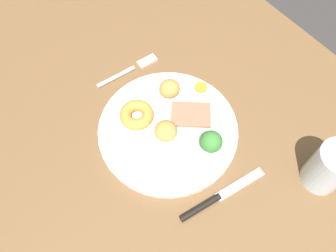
{
  "coord_description": "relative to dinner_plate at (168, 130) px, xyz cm",
  "views": [
    {
      "loc": [
        24.92,
        -22.0,
        66.94
      ],
      "look_at": [
        -1.71,
        -1.67,
        6.0
      ],
      "focal_mm": 37.11,
      "sensor_mm": 36.0,
      "label": 1
    }
  ],
  "objects": [
    {
      "name": "yorkshire_pudding",
      "position": [
        -5.84,
        -3.55,
        1.91
      ],
      "size": [
        7.03,
        7.03,
        2.41
      ],
      "primitive_type": "torus",
      "color": "#C68938",
      "rests_on": "dinner_plate"
    },
    {
      "name": "broccoli_floret",
      "position": [
        8.54,
        3.77,
        3.65
      ],
      "size": [
        4.37,
        4.37,
        5.22
      ],
      "color": "#8CB766",
      "rests_on": "dinner_plate"
    },
    {
      "name": "water_glass",
      "position": [
        25.58,
        16.96,
        4.5
      ],
      "size": [
        7.18,
        7.18,
        10.41
      ],
      "primitive_type": "cylinder",
      "color": "silver",
      "rests_on": "dining_table"
    },
    {
      "name": "roast_potato_right",
      "position": [
        0.97,
        -1.27,
        2.5
      ],
      "size": [
        5.66,
        5.62,
        3.59
      ],
      "primitive_type": "ellipsoid",
      "rotation": [
        0.0,
        0.0,
        6.03
      ],
      "color": "#BC8C42",
      "rests_on": "dinner_plate"
    },
    {
      "name": "meat_slice_main",
      "position": [
        0.44,
        5.57,
        1.1
      ],
      "size": [
        9.7,
        9.98,
        0.8
      ],
      "primitive_type": "cube",
      "rotation": [
        0.0,
        0.0,
        4.01
      ],
      "color": "#9E664C",
      "rests_on": "dinner_plate"
    },
    {
      "name": "fork",
      "position": [
        -17.81,
        2.43,
        -0.31
      ],
      "size": [
        2.4,
        15.31,
        0.9
      ],
      "rotation": [
        0.0,
        0.0,
        1.51
      ],
      "color": "silver",
      "rests_on": "dining_table"
    },
    {
      "name": "dinner_plate",
      "position": [
        0.0,
        0.0,
        0.0
      ],
      "size": [
        28.47,
        28.47,
        1.4
      ],
      "primitive_type": "cylinder",
      "color": "white",
      "rests_on": "dining_table"
    },
    {
      "name": "knife",
      "position": [
        16.77,
        -1.71,
        -0.25
      ],
      "size": [
        3.55,
        18.54,
        1.2
      ],
      "rotation": [
        0.0,
        0.0,
        1.46
      ],
      "color": "black",
      "rests_on": "dining_table"
    },
    {
      "name": "roast_potato_left",
      "position": [
        -6.51,
        5.4,
        2.67
      ],
      "size": [
        5.62,
        5.8,
        3.95
      ],
      "primitive_type": "ellipsoid",
      "rotation": [
        0.0,
        0.0,
        4.29
      ],
      "color": "#BC8C42",
      "rests_on": "dinner_plate"
    },
    {
      "name": "dining_table",
      "position": [
        1.71,
        1.67,
        -2.5
      ],
      "size": [
        120.0,
        84.0,
        3.6
      ],
      "primitive_type": "cube",
      "color": "brown",
      "rests_on": "ground"
    },
    {
      "name": "carrot_coin_front",
      "position": [
        -3.62,
        11.69,
        0.99
      ],
      "size": [
        2.74,
        2.74,
        0.57
      ],
      "primitive_type": "cylinder",
      "color": "orange",
      "rests_on": "dinner_plate"
    }
  ]
}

